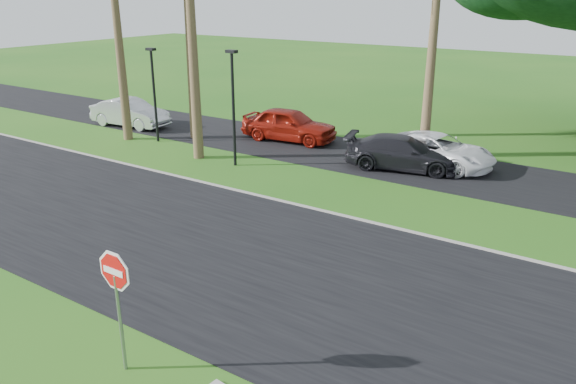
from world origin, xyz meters
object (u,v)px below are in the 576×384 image
(stop_sign_near, at_px, (116,287))
(car_dark, at_px, (403,153))
(car_red, at_px, (289,125))
(car_minivan, at_px, (437,151))
(car_silver, at_px, (130,113))

(stop_sign_near, xyz_separation_m, car_dark, (-0.57, 14.80, -1.11))
(car_red, xyz_separation_m, car_minivan, (7.28, -0.07, -0.13))
(car_dark, bearing_deg, car_minivan, -55.05)
(car_silver, distance_m, car_red, 8.84)
(stop_sign_near, height_order, car_red, stop_sign_near)
(stop_sign_near, height_order, car_minivan, stop_sign_near)
(car_red, distance_m, car_minivan, 7.28)
(stop_sign_near, distance_m, car_dark, 14.86)
(stop_sign_near, relative_size, car_red, 0.58)
(car_red, relative_size, car_minivan, 0.97)
(car_minivan, bearing_deg, car_dark, 146.97)
(car_minivan, bearing_deg, stop_sign_near, -173.46)
(stop_sign_near, relative_size, car_minivan, 0.56)
(car_red, bearing_deg, stop_sign_near, -163.29)
(stop_sign_near, distance_m, car_minivan, 16.02)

